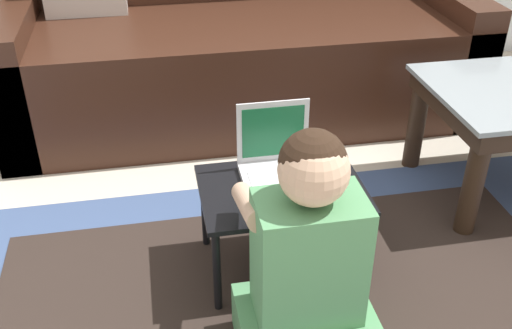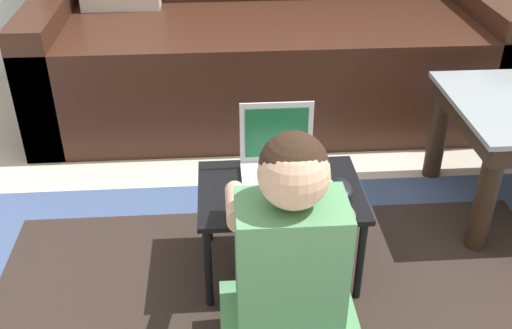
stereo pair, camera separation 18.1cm
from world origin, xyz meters
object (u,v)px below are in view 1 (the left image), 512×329
object	(u,v)px
laptop	(278,168)
computer_mouse	(342,183)
couch	(238,50)
person_seated	(307,267)
laptop_desk	(282,198)

from	to	relation	value
laptop	computer_mouse	world-z (taller)	laptop
couch	laptop	distance (m)	1.15
laptop	person_seated	size ratio (longest dim) A/B	0.33
laptop_desk	person_seated	world-z (taller)	person_seated
laptop	person_seated	bearing A→B (deg)	-91.74
computer_mouse	couch	bearing A→B (deg)	95.31
laptop	person_seated	xyz separation A→B (m)	(-0.01, -0.40, -0.05)
couch	laptop	size ratio (longest dim) A/B	9.36
couch	laptop_desk	bearing A→B (deg)	-92.98
laptop_desk	laptop	size ratio (longest dim) A/B	2.19
couch	computer_mouse	size ratio (longest dim) A/B	19.60
computer_mouse	laptop	bearing A→B (deg)	153.39
laptop_desk	computer_mouse	bearing A→B (deg)	-11.21
laptop_desk	laptop	distance (m)	0.09
laptop_desk	computer_mouse	distance (m)	0.19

